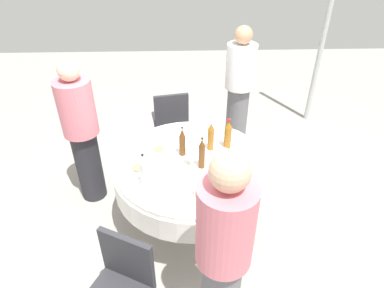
{
  "coord_description": "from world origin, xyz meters",
  "views": [
    {
      "loc": [
        -2.43,
        0.08,
        2.6
      ],
      "look_at": [
        0.0,
        0.0,
        0.93
      ],
      "focal_mm": 32.03,
      "sensor_mm": 36.0,
      "label": 1
    }
  ],
  "objects_px": {
    "dining_table": "(192,174)",
    "plate_near": "(245,173)",
    "bottle_brown_far": "(202,154)",
    "bottle_clear_south": "(144,171)",
    "bottle_amber_west": "(211,137)",
    "bottle_clear_right": "(193,145)",
    "person_west": "(239,91)",
    "chair_right": "(171,118)",
    "plate_rear": "(159,150)",
    "bottle_brown_front": "(182,142)",
    "chair_left": "(121,283)",
    "bottle_amber_outer": "(228,134)",
    "wine_glass_south": "(224,154)",
    "person_outer": "(82,132)",
    "plate_inner": "(195,136)",
    "person_far": "(223,256)",
    "wine_glass_right": "(199,188)",
    "plate_east": "(138,169)",
    "wine_glass_front": "(190,156)"
  },
  "relations": [
    {
      "from": "plate_near",
      "to": "chair_left",
      "type": "relative_size",
      "value": 0.27
    },
    {
      "from": "bottle_amber_outer",
      "to": "bottle_clear_right",
      "type": "relative_size",
      "value": 1.24
    },
    {
      "from": "dining_table",
      "to": "person_west",
      "type": "bearing_deg",
      "value": -25.91
    },
    {
      "from": "dining_table",
      "to": "plate_near",
      "type": "relative_size",
      "value": 5.95
    },
    {
      "from": "dining_table",
      "to": "bottle_brown_front",
      "type": "distance_m",
      "value": 0.31
    },
    {
      "from": "bottle_amber_outer",
      "to": "bottle_amber_west",
      "type": "bearing_deg",
      "value": 99.56
    },
    {
      "from": "bottle_amber_outer",
      "to": "person_far",
      "type": "relative_size",
      "value": 0.19
    },
    {
      "from": "bottle_brown_front",
      "to": "chair_right",
      "type": "relative_size",
      "value": 0.34
    },
    {
      "from": "dining_table",
      "to": "bottle_clear_right",
      "type": "bearing_deg",
      "value": -6.34
    },
    {
      "from": "bottle_brown_far",
      "to": "chair_left",
      "type": "xyz_separation_m",
      "value": [
        -0.96,
        0.6,
        -0.36
      ]
    },
    {
      "from": "plate_inner",
      "to": "person_outer",
      "type": "relative_size",
      "value": 0.15
    },
    {
      "from": "dining_table",
      "to": "plate_inner",
      "type": "height_order",
      "value": "plate_inner"
    },
    {
      "from": "person_west",
      "to": "chair_left",
      "type": "distance_m",
      "value": 2.55
    },
    {
      "from": "person_outer",
      "to": "dining_table",
      "type": "bearing_deg",
      "value": -90.0
    },
    {
      "from": "bottle_amber_west",
      "to": "chair_left",
      "type": "xyz_separation_m",
      "value": [
        -1.23,
        0.7,
        -0.36
      ]
    },
    {
      "from": "wine_glass_south",
      "to": "chair_left",
      "type": "xyz_separation_m",
      "value": [
        -0.99,
        0.79,
        -0.34
      ]
    },
    {
      "from": "bottle_brown_front",
      "to": "person_outer",
      "type": "xyz_separation_m",
      "value": [
        0.3,
        0.98,
        -0.07
      ]
    },
    {
      "from": "dining_table",
      "to": "person_outer",
      "type": "bearing_deg",
      "value": 68.94
    },
    {
      "from": "bottle_brown_far",
      "to": "bottle_brown_front",
      "type": "distance_m",
      "value": 0.25
    },
    {
      "from": "bottle_amber_west",
      "to": "plate_near",
      "type": "height_order",
      "value": "bottle_amber_west"
    },
    {
      "from": "bottle_clear_right",
      "to": "wine_glass_right",
      "type": "height_order",
      "value": "bottle_clear_right"
    },
    {
      "from": "bottle_amber_outer",
      "to": "person_west",
      "type": "bearing_deg",
      "value": -14.18
    },
    {
      "from": "dining_table",
      "to": "plate_near",
      "type": "bearing_deg",
      "value": -113.42
    },
    {
      "from": "bottle_amber_outer",
      "to": "chair_left",
      "type": "height_order",
      "value": "bottle_amber_outer"
    },
    {
      "from": "plate_inner",
      "to": "dining_table",
      "type": "bearing_deg",
      "value": 173.37
    },
    {
      "from": "dining_table",
      "to": "chair_left",
      "type": "xyz_separation_m",
      "value": [
        -1.05,
        0.52,
        -0.07
      ]
    },
    {
      "from": "plate_east",
      "to": "person_far",
      "type": "distance_m",
      "value": 1.19
    },
    {
      "from": "bottle_brown_far",
      "to": "bottle_clear_right",
      "type": "relative_size",
      "value": 1.26
    },
    {
      "from": "wine_glass_south",
      "to": "person_far",
      "type": "height_order",
      "value": "person_far"
    },
    {
      "from": "chair_left",
      "to": "person_west",
      "type": "bearing_deg",
      "value": -89.82
    },
    {
      "from": "person_west",
      "to": "chair_right",
      "type": "distance_m",
      "value": 0.88
    },
    {
      "from": "plate_rear",
      "to": "wine_glass_south",
      "type": "bearing_deg",
      "value": -111.86
    },
    {
      "from": "bottle_brown_front",
      "to": "chair_left",
      "type": "xyz_separation_m",
      "value": [
        -1.16,
        0.43,
        -0.36
      ]
    },
    {
      "from": "wine_glass_front",
      "to": "person_west",
      "type": "height_order",
      "value": "person_west"
    },
    {
      "from": "wine_glass_south",
      "to": "chair_right",
      "type": "relative_size",
      "value": 0.19
    },
    {
      "from": "plate_near",
      "to": "chair_left",
      "type": "bearing_deg",
      "value": 131.52
    },
    {
      "from": "person_west",
      "to": "chair_left",
      "type": "bearing_deg",
      "value": -90.16
    },
    {
      "from": "bottle_brown_front",
      "to": "plate_east",
      "type": "relative_size",
      "value": 1.25
    },
    {
      "from": "plate_inner",
      "to": "person_outer",
      "type": "height_order",
      "value": "person_outer"
    },
    {
      "from": "plate_rear",
      "to": "plate_near",
      "type": "bearing_deg",
      "value": -115.98
    },
    {
      "from": "bottle_amber_west",
      "to": "plate_rear",
      "type": "xyz_separation_m",
      "value": [
        -0.01,
        0.48,
        -0.13
      ]
    },
    {
      "from": "bottle_amber_west",
      "to": "plate_inner",
      "type": "relative_size",
      "value": 1.28
    },
    {
      "from": "bottle_amber_west",
      "to": "plate_rear",
      "type": "bearing_deg",
      "value": 91.55
    },
    {
      "from": "plate_near",
      "to": "person_west",
      "type": "bearing_deg",
      "value": -5.98
    },
    {
      "from": "bottle_amber_west",
      "to": "bottle_brown_front",
      "type": "distance_m",
      "value": 0.27
    },
    {
      "from": "plate_east",
      "to": "chair_right",
      "type": "bearing_deg",
      "value": -11.22
    },
    {
      "from": "wine_glass_right",
      "to": "plate_east",
      "type": "relative_size",
      "value": 0.61
    },
    {
      "from": "bottle_brown_far",
      "to": "bottle_clear_south",
      "type": "height_order",
      "value": "bottle_clear_south"
    },
    {
      "from": "bottle_amber_west",
      "to": "bottle_clear_right",
      "type": "distance_m",
      "value": 0.19
    },
    {
      "from": "bottle_clear_right",
      "to": "plate_east",
      "type": "relative_size",
      "value": 1.03
    }
  ]
}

